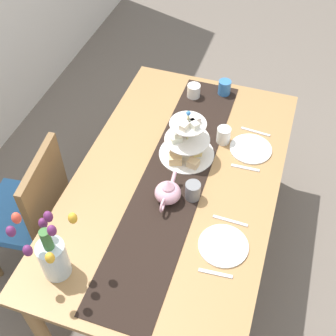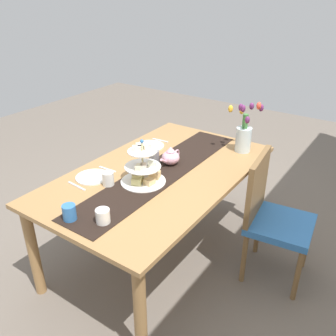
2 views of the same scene
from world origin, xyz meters
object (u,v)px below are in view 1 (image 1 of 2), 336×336
Objects in this scene: tiered_cake_stand at (187,143)px; dinner_plate_left at (223,246)px; fork_right at (245,168)px; knife_right at (256,132)px; knife_left at (230,221)px; mug_white_text at (224,135)px; chair_left at (32,209)px; mug_orange at (224,88)px; tulip_vase at (52,254)px; dining_table at (176,190)px; dinner_plate_right at (251,149)px; mug_grey at (193,191)px; teapot at (168,192)px; fork_left at (215,273)px; cream_jug at (194,91)px.

tiered_cake_stand reaches higher than dinner_plate_left.
fork_right is 0.88× the size of knife_right.
mug_white_text is at bearing 17.26° from knife_left.
dinner_plate_left reaches higher than knife_left.
chair_left is 1.34m from mug_orange.
mug_orange reaches higher than dinner_plate_left.
mug_orange reaches higher than fork_right.
mug_orange is (1.07, 0.25, 0.04)m from dinner_plate_left.
tulip_vase is 0.83m from knife_left.
mug_orange is (0.76, -0.07, 0.14)m from dining_table.
fork_right is at bearing -134.86° from mug_white_text.
mug_white_text reaches higher than knife_left.
mug_white_text is (0.01, 0.16, 0.04)m from dinner_plate_right.
mug_grey is (-0.42, 0.21, 0.05)m from dinner_plate_right.
mug_orange is at bearing -7.21° from tiered_cake_stand.
dinner_plate_right is at bearing -44.18° from dining_table.
dining_table is 18.31× the size of mug_orange.
tulip_vase reaches higher than fork_right.
dinner_plate_left is at bearing -134.11° from dining_table.
fork_right is 0.29m from knife_right.
knife_left is (-0.03, -0.32, -0.06)m from teapot.
tiered_cake_stand is at bearing 135.13° from mug_white_text.
tulip_vase is 0.76m from dinner_plate_left.
mug_white_text is at bearing -167.41° from mug_orange.
teapot is at bearing 175.44° from mug_orange.
chair_left reaches higher than mug_white_text.
dinner_plate_right is (0.33, -0.32, 0.09)m from dining_table.
tulip_vase is 4.29× the size of mug_grey.
dinner_plate_right is 0.50m from mug_orange.
teapot is 0.33m from knife_left.
mug_grey is at bearing 153.17° from dinner_plate_right.
mug_white_text is at bearing 11.24° from fork_left.
mug_white_text is at bearing -141.02° from cream_jug.
chair_left is 6.07× the size of fork_left.
knife_right is at bearing -138.04° from mug_orange.
knife_right is at bearing -29.98° from tulip_vase.
chair_left is 0.67m from tulip_vase.
dinner_plate_left is 1.53× the size of fork_left.
chair_left is 2.99× the size of tiered_cake_stand.
teapot reaches higher than dinner_plate_right.
mug_orange reaches higher than dining_table.
tulip_vase reaches higher than cream_jug.
mug_grey is 0.44m from mug_white_text.
chair_left is 1.09m from dinner_plate_left.
knife_left is at bearing -137.12° from tiered_cake_stand.
dinner_plate_left is at bearing -166.77° from mug_orange.
mug_white_text is at bearing 13.63° from dinner_plate_left.
mug_orange is at bearing -38.34° from chair_left.
knife_left is at bearing -153.26° from cream_jug.
fork_right is (0.85, -0.66, -0.14)m from tulip_vase.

